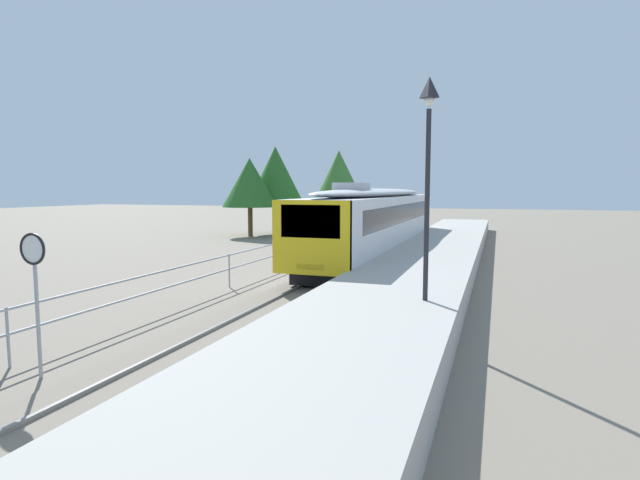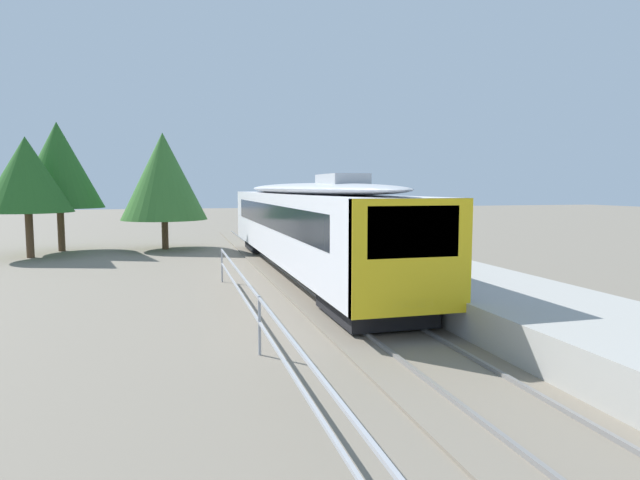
# 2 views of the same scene
# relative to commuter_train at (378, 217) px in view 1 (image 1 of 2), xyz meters

# --- Properties ---
(ground_plane) EXTENTS (160.00, 160.00, 0.00)m
(ground_plane) POSITION_rel_commuter_train_xyz_m (-3.00, -8.89, -2.15)
(ground_plane) COLOR slate
(track_rails) EXTENTS (3.20, 60.00, 0.14)m
(track_rails) POSITION_rel_commuter_train_xyz_m (0.00, -8.89, -2.12)
(track_rails) COLOR slate
(track_rails) RESTS_ON ground
(commuter_train) EXTENTS (2.82, 20.63, 3.74)m
(commuter_train) POSITION_rel_commuter_train_xyz_m (0.00, 0.00, 0.00)
(commuter_train) COLOR silver
(commuter_train) RESTS_ON track_rails
(station_platform) EXTENTS (3.90, 60.00, 0.90)m
(station_platform) POSITION_rel_commuter_train_xyz_m (3.25, -8.89, -1.70)
(station_platform) COLOR #A8A59E
(station_platform) RESTS_ON ground
(platform_lamp_mid_platform) EXTENTS (0.34, 0.34, 5.35)m
(platform_lamp_mid_platform) POSITION_rel_commuter_train_xyz_m (4.36, -13.86, 2.47)
(platform_lamp_mid_platform) COLOR #232328
(platform_lamp_mid_platform) RESTS_ON station_platform
(speed_limit_sign) EXTENTS (0.61, 0.10, 2.81)m
(speed_limit_sign) POSITION_rel_commuter_train_xyz_m (-2.21, -19.14, -0.03)
(speed_limit_sign) COLOR #9EA0A5
(speed_limit_sign) RESTS_ON ground
(carpark_fence) EXTENTS (0.06, 36.06, 1.25)m
(carpark_fence) POSITION_rel_commuter_train_xyz_m (-3.30, -18.89, -1.24)
(carpark_fence) COLOR #9EA0A5
(carpark_fence) RESTS_ON ground
(tree_behind_carpark) EXTENTS (4.74, 4.74, 6.52)m
(tree_behind_carpark) POSITION_rel_commuter_train_xyz_m (-5.47, 10.76, 1.94)
(tree_behind_carpark) COLOR brown
(tree_behind_carpark) RESTS_ON ground
(tree_behind_station_far) EXTENTS (4.23, 4.23, 5.96)m
(tree_behind_station_far) POSITION_rel_commuter_train_xyz_m (-11.89, 8.63, 1.94)
(tree_behind_station_far) COLOR brown
(tree_behind_station_far) RESTS_ON ground
(tree_distant_left) EXTENTS (4.62, 4.62, 6.99)m
(tree_distant_left) POSITION_rel_commuter_train_xyz_m (-10.94, 11.26, 2.52)
(tree_distant_left) COLOR brown
(tree_distant_left) RESTS_ON ground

